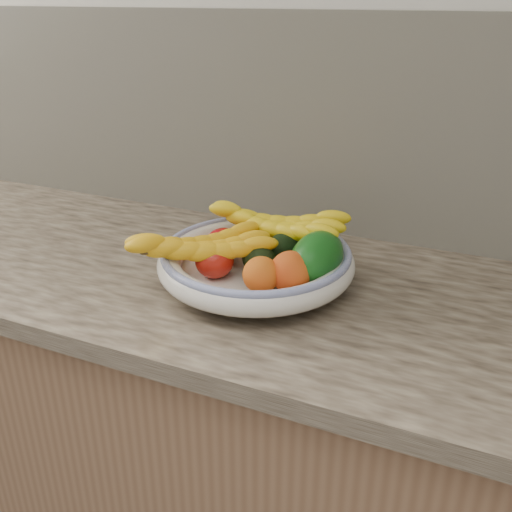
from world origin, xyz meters
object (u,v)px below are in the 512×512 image
at_px(green_mango, 317,258).
at_px(banana_bunch_front, 201,251).
at_px(banana_bunch_back, 275,228).
at_px(fruit_bowl, 256,261).

xyz_separation_m(green_mango, banana_bunch_front, (-0.21, -0.07, 0.01)).
distance_m(green_mango, banana_bunch_back, 0.14).
relative_size(fruit_bowl, banana_bunch_back, 1.24).
bearing_deg(banana_bunch_front, banana_bunch_back, 12.60).
relative_size(fruit_bowl, green_mango, 2.73).
relative_size(banana_bunch_back, banana_bunch_front, 1.04).
bearing_deg(banana_bunch_front, green_mango, -27.26).
distance_m(fruit_bowl, banana_bunch_back, 0.10).
bearing_deg(fruit_bowl, green_mango, 2.91).
xyz_separation_m(fruit_bowl, green_mango, (0.12, 0.01, 0.03)).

